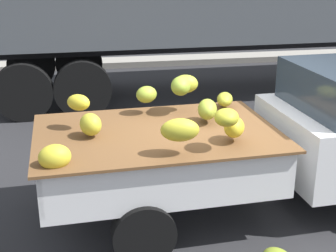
# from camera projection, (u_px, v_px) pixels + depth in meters

# --- Properties ---
(ground) EXTENTS (220.00, 220.00, 0.00)m
(ground) POSITION_uv_depth(u_px,v_px,m) (230.00, 211.00, 5.75)
(ground) COLOR #28282B
(curb_strip) EXTENTS (80.00, 0.80, 0.16)m
(curb_strip) POSITION_uv_depth(u_px,v_px,m) (141.00, 62.00, 13.46)
(curb_strip) COLOR gray
(curb_strip) RESTS_ON ground
(pickup_truck) EXTENTS (4.76, 1.96, 1.70)m
(pickup_truck) POSITION_uv_depth(u_px,v_px,m) (307.00, 135.00, 5.69)
(pickup_truck) COLOR white
(pickup_truck) RESTS_ON ground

